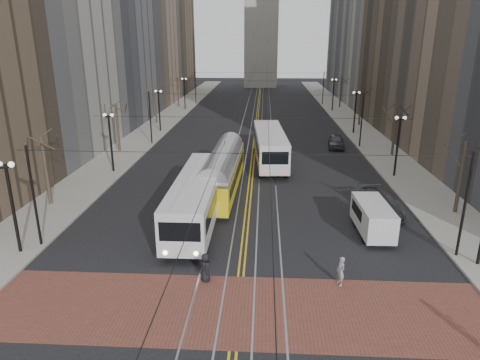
# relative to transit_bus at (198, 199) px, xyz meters

# --- Properties ---
(ground) EXTENTS (260.00, 260.00, 0.00)m
(ground) POSITION_rel_transit_bus_xyz_m (3.50, -6.55, -1.67)
(ground) COLOR black
(ground) RESTS_ON ground
(sidewalk_left) EXTENTS (5.00, 140.00, 0.15)m
(sidewalk_left) POSITION_rel_transit_bus_xyz_m (-11.50, 38.45, -1.60)
(sidewalk_left) COLOR gray
(sidewalk_left) RESTS_ON ground
(sidewalk_right) EXTENTS (5.00, 140.00, 0.15)m
(sidewalk_right) POSITION_rel_transit_bus_xyz_m (18.50, 38.45, -1.60)
(sidewalk_right) COLOR gray
(sidewalk_right) RESTS_ON ground
(crosswalk_band) EXTENTS (25.00, 6.00, 0.01)m
(crosswalk_band) POSITION_rel_transit_bus_xyz_m (3.50, -10.55, -1.67)
(crosswalk_band) COLOR brown
(crosswalk_band) RESTS_ON ground
(streetcar_rails) EXTENTS (4.80, 130.00, 0.02)m
(streetcar_rails) POSITION_rel_transit_bus_xyz_m (3.50, 38.45, -1.67)
(streetcar_rails) COLOR gray
(streetcar_rails) RESTS_ON ground
(centre_lines) EXTENTS (0.42, 130.00, 0.01)m
(centre_lines) POSITION_rel_transit_bus_xyz_m (3.50, 38.45, -1.66)
(centre_lines) COLOR gold
(centre_lines) RESTS_ON ground
(building_left_mid) EXTENTS (16.00, 20.00, 34.00)m
(building_left_mid) POSITION_rel_transit_bus_xyz_m (-22.00, 39.45, 15.33)
(building_left_mid) COLOR slate
(building_left_mid) RESTS_ON ground
(building_left_far) EXTENTS (16.00, 20.00, 40.00)m
(building_left_far) POSITION_rel_transit_bus_xyz_m (-22.00, 79.45, 18.33)
(building_left_far) COLOR brown
(building_left_far) RESTS_ON ground
(building_right_mid) EXTENTS (16.00, 20.00, 34.00)m
(building_right_mid) POSITION_rel_transit_bus_xyz_m (29.00, 39.45, 15.33)
(building_right_mid) COLOR brown
(building_right_mid) RESTS_ON ground
(building_right_far) EXTENTS (16.00, 20.00, 40.00)m
(building_right_far) POSITION_rel_transit_bus_xyz_m (29.00, 79.45, 18.33)
(building_right_far) COLOR slate
(building_right_far) RESTS_ON ground
(lamp_posts) EXTENTS (27.60, 57.20, 5.60)m
(lamp_posts) POSITION_rel_transit_bus_xyz_m (3.50, 22.20, 1.13)
(lamp_posts) COLOR black
(lamp_posts) RESTS_ON ground
(street_trees) EXTENTS (31.68, 53.28, 5.60)m
(street_trees) POSITION_rel_transit_bus_xyz_m (3.50, 28.70, 1.13)
(street_trees) COLOR #382D23
(street_trees) RESTS_ON ground
(trolley_wires) EXTENTS (25.96, 120.00, 6.60)m
(trolley_wires) POSITION_rel_transit_bus_xyz_m (3.50, 28.28, 2.10)
(trolley_wires) COLOR black
(trolley_wires) RESTS_ON ground
(transit_bus) EXTENTS (2.79, 13.38, 3.34)m
(transit_bus) POSITION_rel_transit_bus_xyz_m (0.00, 0.00, 0.00)
(transit_bus) COLOR silver
(transit_bus) RESTS_ON ground
(streetcar) EXTENTS (2.85, 13.16, 3.08)m
(streetcar) POSITION_rel_transit_bus_xyz_m (1.23, 6.22, -0.13)
(streetcar) COLOR yellow
(streetcar) RESTS_ON ground
(rear_bus) EXTENTS (3.70, 13.28, 3.42)m
(rear_bus) POSITION_rel_transit_bus_xyz_m (5.30, 15.84, 0.04)
(rear_bus) COLOR silver
(rear_bus) RESTS_ON ground
(cargo_van) EXTENTS (2.04, 4.98, 2.18)m
(cargo_van) POSITION_rel_transit_bus_xyz_m (12.03, -1.55, -0.58)
(cargo_van) COLOR silver
(cargo_van) RESTS_ON ground
(sedan_grey) EXTENTS (2.31, 4.72, 1.55)m
(sedan_grey) POSITION_rel_transit_bus_xyz_m (13.48, 23.10, -0.90)
(sedan_grey) COLOR #414449
(sedan_grey) RESTS_ON ground
(sedan_parked) EXTENTS (2.88, 5.55, 1.54)m
(sedan_parked) POSITION_rel_transit_bus_xyz_m (13.58, 2.40, -0.90)
(sedan_parked) COLOR #47484F
(sedan_parked) RESTS_ON ground
(pedestrian_a) EXTENTS (0.70, 0.89, 1.62)m
(pedestrian_a) POSITION_rel_transit_bus_xyz_m (1.62, -8.05, -0.85)
(pedestrian_a) COLOR black
(pedestrian_a) RESTS_ON crosswalk_band
(pedestrian_b) EXTENTS (0.56, 0.69, 1.62)m
(pedestrian_b) POSITION_rel_transit_bus_xyz_m (8.86, -8.05, -0.85)
(pedestrian_b) COLOR gray
(pedestrian_b) RESTS_ON crosswalk_band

